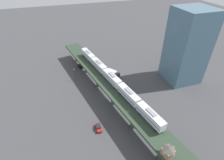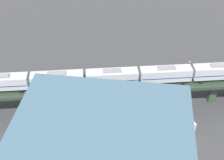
{
  "view_description": "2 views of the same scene",
  "coord_description": "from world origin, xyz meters",
  "px_view_note": "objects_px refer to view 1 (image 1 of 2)",
  "views": [
    {
      "loc": [
        17.57,
        60.68,
        53.53
      ],
      "look_at": [
        -1.87,
        2.11,
        9.85
      ],
      "focal_mm": 28.0,
      "sensor_mm": 36.0,
      "label": 1
    },
    {
      "loc": [
        -57.5,
        -4.92,
        56.28
      ],
      "look_at": [
        -1.87,
        2.11,
        9.85
      ],
      "focal_mm": 50.0,
      "sensor_mm": 36.0,
      "label": 2
    }
  ],
  "objects_px": {
    "street_car_red": "(98,127)",
    "office_tower": "(187,47)",
    "subway_train": "(112,78)",
    "street_car_black": "(80,66)",
    "delivery_truck": "(113,73)",
    "street_lamp": "(75,74)",
    "signal_hut": "(168,151)"
  },
  "relations": [
    {
      "from": "subway_train",
      "to": "street_car_red",
      "type": "distance_m",
      "value": 21.46
    },
    {
      "from": "subway_train",
      "to": "street_car_black",
      "type": "bearing_deg",
      "value": -73.63
    },
    {
      "from": "signal_hut",
      "to": "street_car_red",
      "type": "relative_size",
      "value": 0.85
    },
    {
      "from": "subway_train",
      "to": "delivery_truck",
      "type": "xyz_separation_m",
      "value": [
        -6.3,
        -16.69,
        -9.13
      ]
    },
    {
      "from": "street_car_red",
      "to": "delivery_truck",
      "type": "height_order",
      "value": "delivery_truck"
    },
    {
      "from": "street_car_black",
      "to": "office_tower",
      "type": "relative_size",
      "value": 0.13
    },
    {
      "from": "subway_train",
      "to": "office_tower",
      "type": "xyz_separation_m",
      "value": [
        -39.23,
        -3.83,
        7.11
      ]
    },
    {
      "from": "subway_train",
      "to": "street_car_black",
      "type": "relative_size",
      "value": 13.06
    },
    {
      "from": "street_lamp",
      "to": "street_car_red",
      "type": "bearing_deg",
      "value": 95.44
    },
    {
      "from": "subway_train",
      "to": "street_car_black",
      "type": "height_order",
      "value": "subway_train"
    },
    {
      "from": "subway_train",
      "to": "delivery_truck",
      "type": "height_order",
      "value": "subway_train"
    },
    {
      "from": "street_car_black",
      "to": "office_tower",
      "type": "height_order",
      "value": "office_tower"
    },
    {
      "from": "street_car_red",
      "to": "delivery_truck",
      "type": "bearing_deg",
      "value": -117.54
    },
    {
      "from": "street_car_black",
      "to": "office_tower",
      "type": "bearing_deg",
      "value": 150.37
    },
    {
      "from": "street_car_red",
      "to": "office_tower",
      "type": "bearing_deg",
      "value": -158.54
    },
    {
      "from": "delivery_truck",
      "to": "office_tower",
      "type": "bearing_deg",
      "value": 158.67
    },
    {
      "from": "street_lamp",
      "to": "office_tower",
      "type": "height_order",
      "value": "office_tower"
    },
    {
      "from": "subway_train",
      "to": "office_tower",
      "type": "bearing_deg",
      "value": -174.43
    },
    {
      "from": "delivery_truck",
      "to": "street_lamp",
      "type": "distance_m",
      "value": 20.56
    },
    {
      "from": "signal_hut",
      "to": "street_car_black",
      "type": "bearing_deg",
      "value": -79.22
    },
    {
      "from": "street_car_red",
      "to": "street_lamp",
      "type": "xyz_separation_m",
      "value": [
        3.34,
        -35.07,
        3.17
      ]
    },
    {
      "from": "delivery_truck",
      "to": "office_tower",
      "type": "relative_size",
      "value": 0.2
    },
    {
      "from": "street_car_red",
      "to": "street_lamp",
      "type": "distance_m",
      "value": 35.37
    },
    {
      "from": "street_car_red",
      "to": "delivery_truck",
      "type": "xyz_separation_m",
      "value": [
        -16.92,
        -32.46,
        0.82
      ]
    },
    {
      "from": "street_car_red",
      "to": "street_lamp",
      "type": "relative_size",
      "value": 0.65
    },
    {
      "from": "office_tower",
      "to": "signal_hut",
      "type": "bearing_deg",
      "value": 49.22
    },
    {
      "from": "street_lamp",
      "to": "signal_hut",
      "type": "bearing_deg",
      "value": 107.48
    },
    {
      "from": "street_car_red",
      "to": "office_tower",
      "type": "relative_size",
      "value": 0.12
    },
    {
      "from": "street_car_black",
      "to": "street_lamp",
      "type": "xyz_separation_m",
      "value": [
        4.74,
        12.09,
        3.17
      ]
    },
    {
      "from": "street_car_black",
      "to": "delivery_truck",
      "type": "xyz_separation_m",
      "value": [
        -15.53,
        14.7,
        0.82
      ]
    },
    {
      "from": "subway_train",
      "to": "office_tower",
      "type": "height_order",
      "value": "office_tower"
    },
    {
      "from": "street_car_black",
      "to": "street_lamp",
      "type": "height_order",
      "value": "street_lamp"
    }
  ]
}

